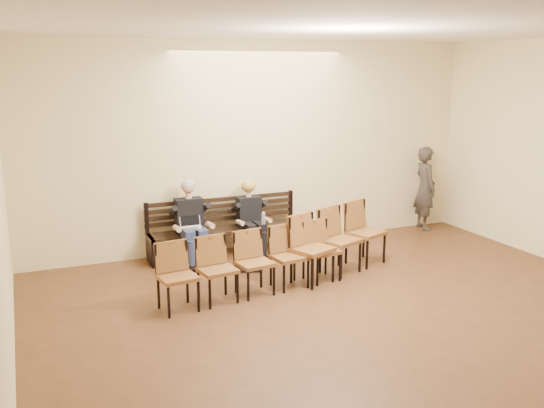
{
  "coord_description": "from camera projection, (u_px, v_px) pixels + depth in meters",
  "views": [
    {
      "loc": [
        -3.8,
        -4.52,
        3.05
      ],
      "look_at": [
        -0.15,
        4.05,
        0.94
      ],
      "focal_mm": 40.0,
      "sensor_mm": 36.0,
      "label": 1
    }
  ],
  "objects": [
    {
      "name": "room_walls",
      "position": [
        408.0,
        117.0,
        6.32
      ],
      "size": [
        8.02,
        10.01,
        3.51
      ],
      "color": "beige",
      "rests_on": "ground"
    },
    {
      "name": "seated_woman",
      "position": [
        251.0,
        222.0,
        9.99
      ],
      "size": [
        0.48,
        0.66,
        1.11
      ],
      "primitive_type": null,
      "color": "black",
      "rests_on": "ground"
    },
    {
      "name": "passerby",
      "position": [
        425.0,
        182.0,
        11.5
      ],
      "size": [
        0.54,
        0.73,
        1.83
      ],
      "primitive_type": "imported",
      "rotation": [
        0.0,
        0.0,
        1.41
      ],
      "color": "#36302C",
      "rests_on": "ground"
    },
    {
      "name": "bench",
      "position": [
        226.0,
        242.0,
        10.03
      ],
      "size": [
        2.6,
        0.9,
        0.45
      ],
      "primitive_type": "cube",
      "color": "black",
      "rests_on": "ground"
    },
    {
      "name": "laptop",
      "position": [
        193.0,
        230.0,
        9.44
      ],
      "size": [
        0.36,
        0.3,
        0.24
      ],
      "primitive_type": "cube",
      "rotation": [
        0.0,
        0.0,
        -0.13
      ],
      "color": "#BCBCC0",
      "rests_on": "bench"
    },
    {
      "name": "ground",
      "position": [
        441.0,
        373.0,
        6.18
      ],
      "size": [
        10.0,
        10.0,
        0.0
      ],
      "primitive_type": "plane",
      "color": "brown",
      "rests_on": "ground"
    },
    {
      "name": "seated_man",
      "position": [
        191.0,
        223.0,
        9.59
      ],
      "size": [
        0.54,
        0.74,
        1.29
      ],
      "primitive_type": null,
      "color": "black",
      "rests_on": "ground"
    },
    {
      "name": "chair_row_front",
      "position": [
        340.0,
        241.0,
        9.1
      ],
      "size": [
        1.86,
        1.16,
        0.99
      ],
      "primitive_type": "cube",
      "rotation": [
        0.0,
        0.0,
        0.38
      ],
      "color": "brown",
      "rests_on": "ground"
    },
    {
      "name": "water_bottle",
      "position": [
        263.0,
        225.0,
        9.78
      ],
      "size": [
        0.07,
        0.07,
        0.21
      ],
      "primitive_type": "cylinder",
      "rotation": [
        0.0,
        0.0,
        -0.13
      ],
      "color": "silver",
      "rests_on": "bench"
    },
    {
      "name": "bag",
      "position": [
        248.0,
        261.0,
        9.27
      ],
      "size": [
        0.44,
        0.35,
        0.28
      ],
      "primitive_type": "cube",
      "rotation": [
        0.0,
        0.0,
        -0.27
      ],
      "color": "black",
      "rests_on": "ground"
    },
    {
      "name": "chair_row_back",
      "position": [
        255.0,
        263.0,
        8.23
      ],
      "size": [
        2.73,
        0.82,
        0.88
      ],
      "primitive_type": "cube",
      "rotation": [
        0.0,
        0.0,
        0.13
      ],
      "color": "brown",
      "rests_on": "ground"
    }
  ]
}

